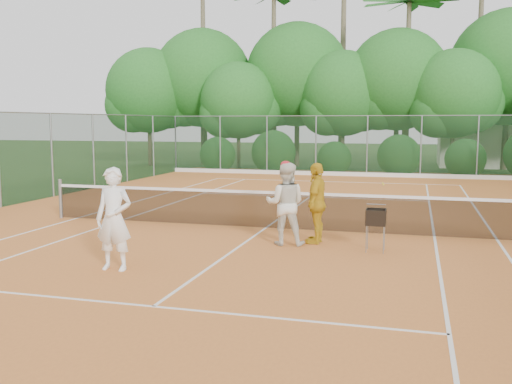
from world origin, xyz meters
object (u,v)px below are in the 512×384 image
(player_yellow, at_px, (317,203))
(player_white, at_px, (114,219))
(ball_hopper, at_px, (376,218))
(player_center_grp, at_px, (285,204))

(player_yellow, bearing_deg, player_white, -39.42)
(player_white, distance_m, ball_hopper, 5.28)
(player_white, bearing_deg, player_yellow, 43.99)
(player_yellow, xyz_separation_m, ball_hopper, (1.33, -0.52, -0.19))
(player_center_grp, relative_size, player_yellow, 1.03)
(player_center_grp, bearing_deg, player_yellow, 30.09)
(player_white, relative_size, player_center_grp, 1.02)
(player_yellow, bearing_deg, ball_hopper, 72.56)
(player_center_grp, bearing_deg, player_white, -130.47)
(player_white, relative_size, player_yellow, 1.05)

